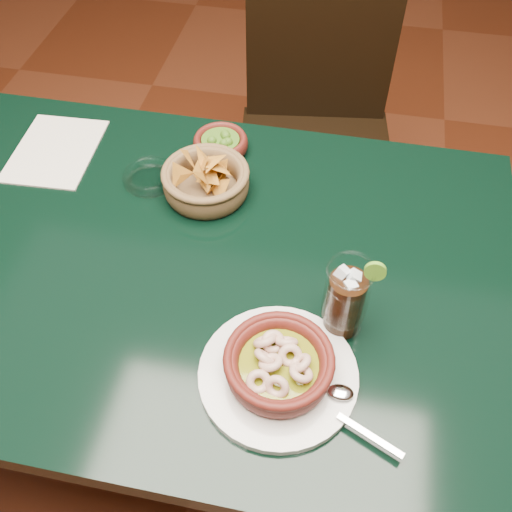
% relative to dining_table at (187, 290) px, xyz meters
% --- Properties ---
extents(ground, '(7.00, 7.00, 0.00)m').
position_rel_dining_table_xyz_m(ground, '(0.00, 0.00, -0.65)').
color(ground, '#471C0C').
rests_on(ground, ground).
extents(dining_table, '(1.20, 0.80, 0.75)m').
position_rel_dining_table_xyz_m(dining_table, '(0.00, 0.00, 0.00)').
color(dining_table, black).
rests_on(dining_table, ground).
extents(dining_chair, '(0.49, 0.49, 0.93)m').
position_rel_dining_table_xyz_m(dining_chair, '(0.17, 0.71, -0.14)').
color(dining_chair, black).
rests_on(dining_chair, ground).
extents(shrimp_plate, '(0.31, 0.24, 0.07)m').
position_rel_dining_table_xyz_m(shrimp_plate, '(0.21, -0.20, 0.13)').
color(shrimp_plate, silver).
rests_on(shrimp_plate, dining_table).
extents(chip_basket, '(0.20, 0.20, 0.12)m').
position_rel_dining_table_xyz_m(chip_basket, '(0.00, 0.17, 0.13)').
color(chip_basket, brown).
rests_on(chip_basket, dining_table).
extents(guacamole_ramekin, '(0.13, 0.13, 0.05)m').
position_rel_dining_table_xyz_m(guacamole_ramekin, '(0.00, 0.30, 0.12)').
color(guacamole_ramekin, '#491510').
rests_on(guacamole_ramekin, dining_table).
extents(cola_drink, '(0.15, 0.15, 0.17)m').
position_rel_dining_table_xyz_m(cola_drink, '(0.29, -0.09, 0.17)').
color(cola_drink, white).
rests_on(cola_drink, dining_table).
extents(glass_ashtray, '(0.12, 0.12, 0.03)m').
position_rel_dining_table_xyz_m(glass_ashtray, '(-0.12, 0.18, 0.11)').
color(glass_ashtray, white).
rests_on(glass_ashtray, dining_table).
extents(paper_menu, '(0.18, 0.23, 0.00)m').
position_rel_dining_table_xyz_m(paper_menu, '(-0.34, 0.23, 0.10)').
color(paper_menu, beige).
rests_on(paper_menu, dining_table).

